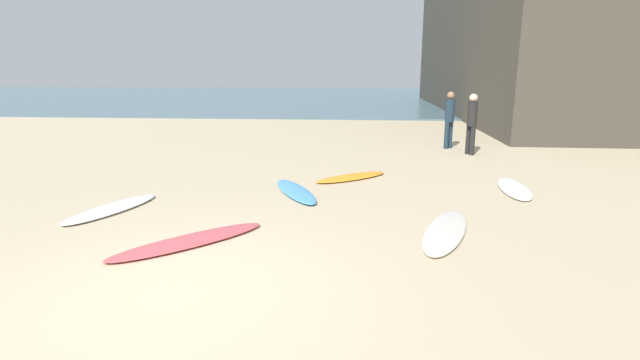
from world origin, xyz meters
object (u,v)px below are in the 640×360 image
at_px(surfboard_1, 514,188).
at_px(surfboard_3, 112,208).
at_px(surfboard_5, 295,191).
at_px(surfboard_0, 351,177).
at_px(surfboard_4, 189,241).
at_px(beachgoer_near, 472,121).
at_px(surfboard_2, 445,231).
at_px(beachgoer_mid, 449,117).

height_order(surfboard_1, surfboard_3, surfboard_3).
bearing_deg(surfboard_5, surfboard_1, 163.04).
bearing_deg(surfboard_3, surfboard_1, 33.70).
distance_m(surfboard_0, surfboard_4, 4.82).
relative_size(surfboard_3, beachgoer_near, 1.15).
relative_size(surfboard_4, beachgoer_near, 1.34).
height_order(surfboard_1, surfboard_2, surfboard_2).
bearing_deg(surfboard_2, beachgoer_mid, -82.08).
bearing_deg(beachgoer_near, surfboard_5, -67.03).
xyz_separation_m(surfboard_1, surfboard_5, (-4.49, -0.62, 0.01)).
height_order(surfboard_0, surfboard_5, surfboard_5).
height_order(surfboard_4, beachgoer_mid, beachgoer_mid).
distance_m(surfboard_1, beachgoer_near, 4.28).
relative_size(surfboard_3, surfboard_5, 0.97).
relative_size(surfboard_3, beachgoer_mid, 1.15).
xyz_separation_m(surfboard_2, surfboard_5, (-2.60, 2.16, 0.01)).
height_order(surfboard_5, beachgoer_near, beachgoer_near).
height_order(surfboard_5, beachgoer_mid, beachgoer_mid).
bearing_deg(surfboard_4, surfboard_0, 107.13).
bearing_deg(surfboard_2, surfboard_5, -21.21).
bearing_deg(beachgoer_mid, surfboard_4, -166.21).
distance_m(surfboard_1, beachgoer_mid, 5.35).
relative_size(surfboard_4, surfboard_5, 1.13).
relative_size(surfboard_1, surfboard_2, 0.86).
relative_size(surfboard_2, beachgoer_mid, 1.26).
height_order(surfboard_2, surfboard_3, surfboard_3).
distance_m(surfboard_2, surfboard_4, 3.82).
distance_m(surfboard_2, beachgoer_mid, 8.21).
relative_size(surfboard_2, surfboard_5, 1.07).
xyz_separation_m(surfboard_3, beachgoer_near, (7.61, 6.23, 0.95)).
bearing_deg(surfboard_1, beachgoer_near, -84.23).
bearing_deg(surfboard_1, surfboard_3, 21.39).
distance_m(surfboard_3, beachgoer_near, 9.88).
xyz_separation_m(surfboard_3, surfboard_5, (3.09, 1.45, 0.01)).
bearing_deg(surfboard_0, surfboard_5, -77.35).
distance_m(surfboard_0, surfboard_3, 5.05).
distance_m(surfboard_5, beachgoer_near, 6.65).
relative_size(surfboard_4, beachgoer_mid, 1.34).
xyz_separation_m(surfboard_0, surfboard_4, (-2.26, -4.26, -0.00)).
height_order(surfboard_0, surfboard_4, surfboard_0).
bearing_deg(surfboard_2, surfboard_1, -105.91).
xyz_separation_m(surfboard_0, surfboard_1, (3.39, -0.76, -0.00)).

